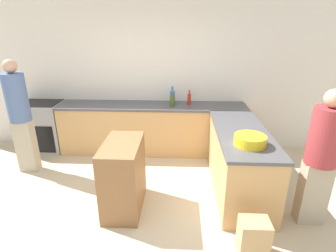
{
  "coord_description": "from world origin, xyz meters",
  "views": [
    {
      "loc": [
        0.5,
        -2.46,
        2.22
      ],
      "look_at": [
        0.34,
        0.88,
        0.96
      ],
      "focal_mm": 28.0,
      "sensor_mm": 36.0,
      "label": 1
    }
  ],
  "objects_px": {
    "mixing_bowl": "(250,140)",
    "water_bottle_blue": "(172,97)",
    "paper_bag": "(253,238)",
    "olive_oil_bottle": "(172,101)",
    "person_by_range": "(20,113)",
    "person_at_peninsula": "(321,155)",
    "hot_sauce_bottle": "(189,99)",
    "island_table": "(123,176)",
    "range_oven": "(44,126)"
  },
  "relations": [
    {
      "from": "mixing_bowl",
      "to": "water_bottle_blue",
      "type": "relative_size",
      "value": 1.17
    },
    {
      "from": "water_bottle_blue",
      "to": "paper_bag",
      "type": "relative_size",
      "value": 0.76
    },
    {
      "from": "island_table",
      "to": "hot_sauce_bottle",
      "type": "relative_size",
      "value": 3.37
    },
    {
      "from": "olive_oil_bottle",
      "to": "paper_bag",
      "type": "distance_m",
      "value": 2.62
    },
    {
      "from": "person_by_range",
      "to": "person_at_peninsula",
      "type": "height_order",
      "value": "person_by_range"
    },
    {
      "from": "hot_sauce_bottle",
      "to": "person_at_peninsula",
      "type": "height_order",
      "value": "person_at_peninsula"
    },
    {
      "from": "island_table",
      "to": "water_bottle_blue",
      "type": "height_order",
      "value": "water_bottle_blue"
    },
    {
      "from": "island_table",
      "to": "water_bottle_blue",
      "type": "distance_m",
      "value": 1.94
    },
    {
      "from": "mixing_bowl",
      "to": "paper_bag",
      "type": "xyz_separation_m",
      "value": [
        -0.06,
        -0.73,
        -0.77
      ]
    },
    {
      "from": "water_bottle_blue",
      "to": "paper_bag",
      "type": "xyz_separation_m",
      "value": [
        0.91,
        -2.48,
        -0.83
      ]
    },
    {
      "from": "water_bottle_blue",
      "to": "mixing_bowl",
      "type": "bearing_deg",
      "value": -60.89
    },
    {
      "from": "person_at_peninsula",
      "to": "paper_bag",
      "type": "height_order",
      "value": "person_at_peninsula"
    },
    {
      "from": "water_bottle_blue",
      "to": "hot_sauce_bottle",
      "type": "bearing_deg",
      "value": -8.15
    },
    {
      "from": "paper_bag",
      "to": "mixing_bowl",
      "type": "bearing_deg",
      "value": 85.2
    },
    {
      "from": "range_oven",
      "to": "olive_oil_bottle",
      "type": "relative_size",
      "value": 3.87
    },
    {
      "from": "mixing_bowl",
      "to": "water_bottle_blue",
      "type": "height_order",
      "value": "water_bottle_blue"
    },
    {
      "from": "island_table",
      "to": "range_oven",
      "type": "bearing_deg",
      "value": 138.21
    },
    {
      "from": "olive_oil_bottle",
      "to": "mixing_bowl",
      "type": "bearing_deg",
      "value": -58.73
    },
    {
      "from": "paper_bag",
      "to": "island_table",
      "type": "bearing_deg",
      "value": 154.09
    },
    {
      "from": "mixing_bowl",
      "to": "person_at_peninsula",
      "type": "height_order",
      "value": "person_at_peninsula"
    },
    {
      "from": "range_oven",
      "to": "water_bottle_blue",
      "type": "xyz_separation_m",
      "value": [
        2.44,
        0.08,
        0.58
      ]
    },
    {
      "from": "island_table",
      "to": "paper_bag",
      "type": "height_order",
      "value": "island_table"
    },
    {
      "from": "island_table",
      "to": "hot_sauce_bottle",
      "type": "bearing_deg",
      "value": 63.35
    },
    {
      "from": "olive_oil_bottle",
      "to": "water_bottle_blue",
      "type": "bearing_deg",
      "value": 90.28
    },
    {
      "from": "mixing_bowl",
      "to": "olive_oil_bottle",
      "type": "xyz_separation_m",
      "value": [
        -0.97,
        1.6,
        0.03
      ]
    },
    {
      "from": "hot_sauce_bottle",
      "to": "water_bottle_blue",
      "type": "bearing_deg",
      "value": 171.85
    },
    {
      "from": "mixing_bowl",
      "to": "olive_oil_bottle",
      "type": "distance_m",
      "value": 1.87
    },
    {
      "from": "person_at_peninsula",
      "to": "mixing_bowl",
      "type": "bearing_deg",
      "value": 166.71
    },
    {
      "from": "mixing_bowl",
      "to": "hot_sauce_bottle",
      "type": "height_order",
      "value": "hot_sauce_bottle"
    },
    {
      "from": "olive_oil_bottle",
      "to": "person_at_peninsula",
      "type": "xyz_separation_m",
      "value": [
        1.72,
        -1.77,
        -0.12
      ]
    },
    {
      "from": "range_oven",
      "to": "island_table",
      "type": "relative_size",
      "value": 1.02
    },
    {
      "from": "hot_sauce_bottle",
      "to": "person_at_peninsula",
      "type": "relative_size",
      "value": 0.16
    },
    {
      "from": "mixing_bowl",
      "to": "hot_sauce_bottle",
      "type": "distance_m",
      "value": 1.83
    },
    {
      "from": "range_oven",
      "to": "person_by_range",
      "type": "height_order",
      "value": "person_by_range"
    },
    {
      "from": "olive_oil_bottle",
      "to": "person_at_peninsula",
      "type": "relative_size",
      "value": 0.15
    },
    {
      "from": "range_oven",
      "to": "mixing_bowl",
      "type": "distance_m",
      "value": 3.82
    },
    {
      "from": "person_by_range",
      "to": "paper_bag",
      "type": "distance_m",
      "value": 3.68
    },
    {
      "from": "water_bottle_blue",
      "to": "person_at_peninsula",
      "type": "distance_m",
      "value": 2.58
    },
    {
      "from": "mixing_bowl",
      "to": "paper_bag",
      "type": "relative_size",
      "value": 0.89
    },
    {
      "from": "island_table",
      "to": "person_by_range",
      "type": "height_order",
      "value": "person_by_range"
    },
    {
      "from": "island_table",
      "to": "person_at_peninsula",
      "type": "height_order",
      "value": "person_at_peninsula"
    },
    {
      "from": "water_bottle_blue",
      "to": "person_by_range",
      "type": "xyz_separation_m",
      "value": [
        -2.32,
        -0.89,
        -0.06
      ]
    },
    {
      "from": "range_oven",
      "to": "mixing_bowl",
      "type": "xyz_separation_m",
      "value": [
        3.41,
        -1.66,
        0.51
      ]
    },
    {
      "from": "person_by_range",
      "to": "water_bottle_blue",
      "type": "bearing_deg",
      "value": 21.03
    },
    {
      "from": "range_oven",
      "to": "olive_oil_bottle",
      "type": "bearing_deg",
      "value": -1.44
    },
    {
      "from": "mixing_bowl",
      "to": "person_at_peninsula",
      "type": "distance_m",
      "value": 0.78
    },
    {
      "from": "person_at_peninsula",
      "to": "range_oven",
      "type": "bearing_deg",
      "value": 156.19
    },
    {
      "from": "hot_sauce_bottle",
      "to": "water_bottle_blue",
      "type": "xyz_separation_m",
      "value": [
        -0.3,
        0.04,
        0.02
      ]
    },
    {
      "from": "olive_oil_bottle",
      "to": "water_bottle_blue",
      "type": "relative_size",
      "value": 0.75
    },
    {
      "from": "mixing_bowl",
      "to": "person_by_range",
      "type": "xyz_separation_m",
      "value": [
        -3.29,
        0.85,
        0.01
      ]
    }
  ]
}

